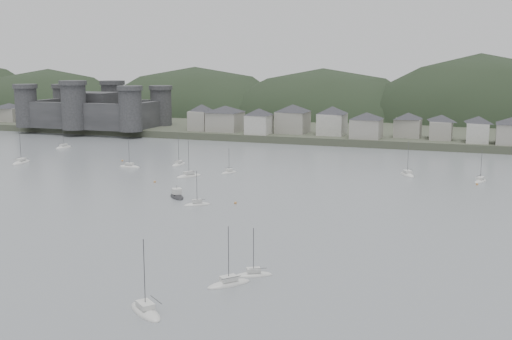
% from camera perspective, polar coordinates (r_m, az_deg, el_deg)
% --- Properties ---
extents(ground, '(900.00, 900.00, 0.00)m').
position_cam_1_polar(ground, '(101.45, -14.93, -10.20)').
color(ground, slate).
rests_on(ground, ground).
extents(far_shore_land, '(900.00, 250.00, 3.00)m').
position_cam_1_polar(far_shore_land, '(378.13, 11.55, 4.69)').
color(far_shore_land, '#383D2D').
rests_on(far_shore_land, ground).
extents(forested_ridge, '(851.55, 103.94, 102.57)m').
position_cam_1_polar(forested_ridge, '(353.62, 11.63, 2.26)').
color(forested_ridge, black).
rests_on(forested_ridge, ground).
extents(castle, '(66.00, 43.00, 20.00)m').
position_cam_1_polar(castle, '(312.51, -14.28, 5.28)').
color(castle, '#2D2D2F').
rests_on(castle, far_shore_land).
extents(waterfront_town, '(451.48, 28.46, 12.92)m').
position_cam_1_polar(waterfront_town, '(262.21, 18.88, 3.73)').
color(waterfront_town, gray).
rests_on(waterfront_town, far_shore_land).
extents(moored_fleet, '(224.80, 156.21, 13.10)m').
position_cam_1_polar(moored_fleet, '(151.25, -5.99, -3.21)').
color(moored_fleet, silver).
rests_on(moored_fleet, ground).
extents(motor_launch_far, '(7.29, 7.90, 3.89)m').
position_cam_1_polar(motor_launch_far, '(161.60, -7.10, -2.34)').
color(motor_launch_far, black).
rests_on(motor_launch_far, ground).
extents(mooring_buoys, '(171.03, 116.45, 0.70)m').
position_cam_1_polar(mooring_buoys, '(147.33, -3.17, -3.53)').
color(mooring_buoys, '#B57A3C').
rests_on(mooring_buoys, ground).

